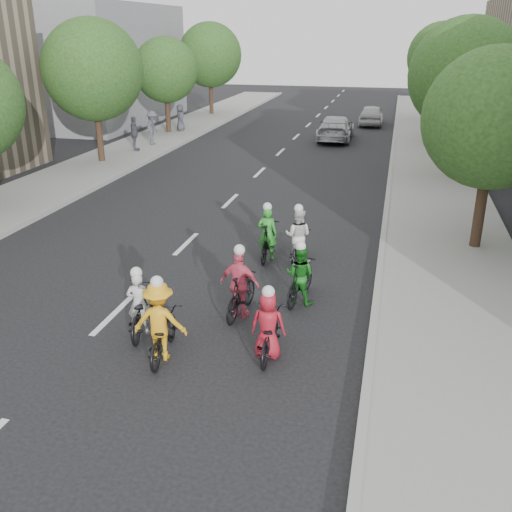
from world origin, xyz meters
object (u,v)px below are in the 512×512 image
at_px(spectator_0, 153,128).
at_px(spectator_2, 180,118).
at_px(cyclist_5, 298,241).
at_px(spectator_1, 134,134).
at_px(cyclist_3, 141,308).
at_px(follow_car_trail, 371,115).
at_px(follow_car_lead, 336,128).
at_px(cyclist_2, 268,238).
at_px(cyclist_1, 269,331).
at_px(cyclist_0, 300,278).
at_px(cyclist_6, 161,328).
at_px(cyclist_4, 240,290).

height_order(spectator_0, spectator_2, spectator_0).
relative_size(cyclist_5, spectator_1, 0.95).
xyz_separation_m(spectator_0, spectator_1, (-0.22, -1.93, -0.02)).
relative_size(cyclist_3, follow_car_trail, 0.50).
height_order(follow_car_lead, spectator_1, spectator_1).
xyz_separation_m(cyclist_2, cyclist_3, (-1.78, -4.94, -0.07)).
bearing_deg(cyclist_1, spectator_1, -60.91).
bearing_deg(spectator_2, cyclist_2, -174.06).
relative_size(follow_car_lead, spectator_1, 2.72).
bearing_deg(cyclist_0, spectator_0, -47.06).
distance_m(cyclist_2, follow_car_lead, 20.02).
relative_size(cyclist_3, spectator_2, 1.22).
bearing_deg(follow_car_lead, cyclist_1, 92.44).
relative_size(cyclist_1, cyclist_5, 1.04).
bearing_deg(cyclist_6, spectator_1, -70.53).
xyz_separation_m(cyclist_0, spectator_2, (-11.78, 22.82, 0.37)).
bearing_deg(cyclist_1, follow_car_lead, -89.63).
xyz_separation_m(cyclist_5, spectator_1, (-11.30, 13.30, 0.45)).
xyz_separation_m(cyclist_2, cyclist_6, (-0.91, -5.86, 0.05)).
bearing_deg(follow_car_lead, spectator_1, 32.56).
bearing_deg(cyclist_3, follow_car_trail, -107.77).
distance_m(cyclist_0, cyclist_2, 2.96).
bearing_deg(follow_car_trail, cyclist_6, 84.84).
distance_m(cyclist_4, follow_car_trail, 30.33).
relative_size(cyclist_0, spectator_0, 0.99).
height_order(cyclist_2, cyclist_3, cyclist_2).
bearing_deg(cyclist_5, spectator_2, -57.67).
height_order(cyclist_2, spectator_0, spectator_0).
bearing_deg(cyclist_4, cyclist_0, -131.67).
xyz_separation_m(cyclist_1, cyclist_6, (-2.11, -0.59, 0.11)).
relative_size(cyclist_4, follow_car_trail, 0.44).
distance_m(cyclist_4, spectator_1, 20.04).
relative_size(spectator_1, spectator_2, 1.10).
xyz_separation_m(cyclist_0, cyclist_1, (-0.20, -2.65, -0.06)).
relative_size(cyclist_5, cyclist_6, 0.94).
height_order(cyclist_0, spectator_1, spectator_1).
height_order(cyclist_5, spectator_2, spectator_2).
distance_m(cyclist_3, cyclist_6, 1.27).
distance_m(cyclist_2, cyclist_5, 0.90).
distance_m(follow_car_trail, spectator_2, 13.53).
bearing_deg(cyclist_0, cyclist_4, 51.53).
xyz_separation_m(cyclist_0, follow_car_lead, (-1.65, 22.63, 0.11)).
distance_m(cyclist_5, follow_car_trail, 26.59).
bearing_deg(spectator_0, cyclist_4, -154.88).
relative_size(cyclist_0, cyclist_6, 1.00).
bearing_deg(spectator_2, spectator_1, 158.53).
height_order(cyclist_1, spectator_0, spectator_0).
bearing_deg(cyclist_0, cyclist_1, 95.68).
bearing_deg(cyclist_3, spectator_0, -79.15).
bearing_deg(spectator_0, follow_car_lead, -67.90).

